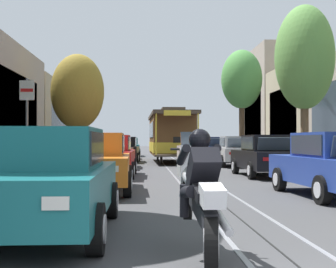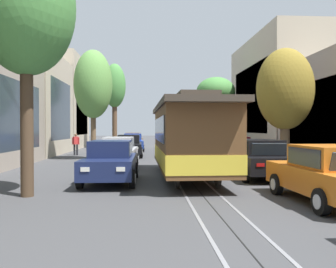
{
  "view_description": "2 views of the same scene",
  "coord_description": "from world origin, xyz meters",
  "px_view_note": "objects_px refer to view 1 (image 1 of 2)",
  "views": [
    {
      "loc": [
        -1.71,
        -2.89,
        1.4
      ],
      "look_at": [
        -0.47,
        20.15,
        1.69
      ],
      "focal_mm": 48.97,
      "sensor_mm": 36.0,
      "label": 1
    },
    {
      "loc": [
        1.7,
        40.22,
        2.04
      ],
      "look_at": [
        -0.4,
        5.12,
        1.49
      ],
      "focal_mm": 38.37,
      "sensor_mm": 36.0,
      "label": 2
    }
  ],
  "objects_px": {
    "parked_car_black_mid_right": "(266,155)",
    "street_tree_kerb_right_second": "(304,58)",
    "parked_car_teal_near_left": "(46,180)",
    "street_tree_kerb_left_second": "(77,93)",
    "motorcycle_with_rider": "(200,191)",
    "parked_car_blue_second_right": "(333,164)",
    "street_sign_post": "(27,123)",
    "parked_car_red_mid_left": "(110,156)",
    "cable_car_trolley": "(170,136)",
    "parked_car_navy_fifth_right": "(217,149)",
    "parked_car_teal_far_left": "(129,147)",
    "parked_car_silver_fourth_right": "(236,151)",
    "parked_car_orange_sixth_left": "(123,148)",
    "street_tree_kerb_right_mid": "(242,80)",
    "parked_car_maroon_fourth_left": "(114,152)",
    "parked_car_orange_second_left": "(95,162)",
    "parked_car_black_fifth_left": "(124,149)"
  },
  "relations": [
    {
      "from": "parked_car_teal_far_left",
      "to": "cable_car_trolley",
      "type": "xyz_separation_m",
      "value": [
        2.96,
        -10.29,
        0.86
      ]
    },
    {
      "from": "parked_car_blue_second_right",
      "to": "motorcycle_with_rider",
      "type": "bearing_deg",
      "value": -125.31
    },
    {
      "from": "parked_car_black_mid_right",
      "to": "street_tree_kerb_right_second",
      "type": "relative_size",
      "value": 0.61
    },
    {
      "from": "parked_car_teal_far_left",
      "to": "parked_car_silver_fourth_right",
      "type": "xyz_separation_m",
      "value": [
        6.15,
        -15.2,
        0.0
      ]
    },
    {
      "from": "parked_car_red_mid_left",
      "to": "parked_car_navy_fifth_right",
      "type": "xyz_separation_m",
      "value": [
        6.05,
        11.98,
        0.0
      ]
    },
    {
      "from": "street_sign_post",
      "to": "parked_car_blue_second_right",
      "type": "bearing_deg",
      "value": -2.43
    },
    {
      "from": "parked_car_orange_second_left",
      "to": "street_tree_kerb_right_second",
      "type": "distance_m",
      "value": 11.41
    },
    {
      "from": "parked_car_orange_sixth_left",
      "to": "parked_car_black_mid_right",
      "type": "relative_size",
      "value": 1.01
    },
    {
      "from": "parked_car_silver_fourth_right",
      "to": "street_tree_kerb_right_mid",
      "type": "height_order",
      "value": "street_tree_kerb_right_mid"
    },
    {
      "from": "parked_car_teal_near_left",
      "to": "parked_car_silver_fourth_right",
      "type": "relative_size",
      "value": 0.99
    },
    {
      "from": "parked_car_black_mid_right",
      "to": "street_tree_kerb_left_second",
      "type": "height_order",
      "value": "street_tree_kerb_left_second"
    },
    {
      "from": "parked_car_silver_fourth_right",
      "to": "motorcycle_with_rider",
      "type": "bearing_deg",
      "value": -102.84
    },
    {
      "from": "parked_car_teal_near_left",
      "to": "parked_car_blue_second_right",
      "type": "xyz_separation_m",
      "value": [
        6.11,
        4.03,
        0.0
      ]
    },
    {
      "from": "parked_car_orange_second_left",
      "to": "street_tree_kerb_left_second",
      "type": "xyz_separation_m",
      "value": [
        -2.32,
        12.81,
        3.19
      ]
    },
    {
      "from": "street_tree_kerb_left_second",
      "to": "parked_car_orange_sixth_left",
      "type": "bearing_deg",
      "value": 75.9
    },
    {
      "from": "parked_car_red_mid_left",
      "to": "cable_car_trolley",
      "type": "relative_size",
      "value": 0.48
    },
    {
      "from": "parked_car_silver_fourth_right",
      "to": "cable_car_trolley",
      "type": "distance_m",
      "value": 5.92
    },
    {
      "from": "parked_car_orange_second_left",
      "to": "street_sign_post",
      "type": "height_order",
      "value": "street_sign_post"
    },
    {
      "from": "parked_car_black_fifth_left",
      "to": "motorcycle_with_rider",
      "type": "bearing_deg",
      "value": -85.36
    },
    {
      "from": "parked_car_maroon_fourth_left",
      "to": "parked_car_orange_sixth_left",
      "type": "bearing_deg",
      "value": 90.25
    },
    {
      "from": "motorcycle_with_rider",
      "to": "street_sign_post",
      "type": "relative_size",
      "value": 0.67
    },
    {
      "from": "parked_car_red_mid_left",
      "to": "cable_car_trolley",
      "type": "distance_m",
      "value": 11.75
    },
    {
      "from": "parked_car_teal_far_left",
      "to": "parked_car_navy_fifth_right",
      "type": "height_order",
      "value": "same"
    },
    {
      "from": "street_tree_kerb_left_second",
      "to": "street_sign_post",
      "type": "xyz_separation_m",
      "value": [
        0.78,
        -13.98,
        -2.19
      ]
    },
    {
      "from": "street_sign_post",
      "to": "parked_car_black_mid_right",
      "type": "bearing_deg",
      "value": 38.41
    },
    {
      "from": "parked_car_red_mid_left",
      "to": "parked_car_teal_far_left",
      "type": "distance_m",
      "value": 21.63
    },
    {
      "from": "parked_car_orange_second_left",
      "to": "street_tree_kerb_right_second",
      "type": "bearing_deg",
      "value": 39.58
    },
    {
      "from": "street_tree_kerb_right_mid",
      "to": "parked_car_black_mid_right",
      "type": "bearing_deg",
      "value": -98.81
    },
    {
      "from": "parked_car_orange_second_left",
      "to": "parked_car_maroon_fourth_left",
      "type": "xyz_separation_m",
      "value": [
        -0.17,
        10.44,
        0.0
      ]
    },
    {
      "from": "parked_car_red_mid_left",
      "to": "parked_car_maroon_fourth_left",
      "type": "relative_size",
      "value": 1.0
    },
    {
      "from": "parked_car_black_mid_right",
      "to": "parked_car_teal_near_left",
      "type": "bearing_deg",
      "value": -120.73
    },
    {
      "from": "parked_car_red_mid_left",
      "to": "parked_car_black_fifth_left",
      "type": "height_order",
      "value": "same"
    },
    {
      "from": "street_tree_kerb_left_second",
      "to": "motorcycle_with_rider",
      "type": "height_order",
      "value": "street_tree_kerb_left_second"
    },
    {
      "from": "cable_car_trolley",
      "to": "motorcycle_with_rider",
      "type": "xyz_separation_m",
      "value": [
        -1.05,
        -23.51,
        -0.87
      ]
    },
    {
      "from": "parked_car_black_mid_right",
      "to": "parked_car_navy_fifth_right",
      "type": "xyz_separation_m",
      "value": [
        0.09,
        12.24,
        0.0
      ]
    },
    {
      "from": "parked_car_navy_fifth_right",
      "to": "street_tree_kerb_right_mid",
      "type": "height_order",
      "value": "street_tree_kerb_right_mid"
    },
    {
      "from": "parked_car_blue_second_right",
      "to": "parked_car_silver_fourth_right",
      "type": "relative_size",
      "value": 1.01
    },
    {
      "from": "parked_car_teal_far_left",
      "to": "cable_car_trolley",
      "type": "bearing_deg",
      "value": -73.94
    },
    {
      "from": "parked_car_navy_fifth_right",
      "to": "street_sign_post",
      "type": "bearing_deg",
      "value": -112.67
    },
    {
      "from": "parked_car_red_mid_left",
      "to": "parked_car_silver_fourth_right",
      "type": "height_order",
      "value": "same"
    },
    {
      "from": "parked_car_orange_sixth_left",
      "to": "street_tree_kerb_left_second",
      "type": "xyz_separation_m",
      "value": [
        -2.1,
        -8.35,
        3.19
      ]
    },
    {
      "from": "parked_car_teal_far_left",
      "to": "street_sign_post",
      "type": "relative_size",
      "value": 1.51
    },
    {
      "from": "parked_car_teal_near_left",
      "to": "parked_car_orange_sixth_left",
      "type": "bearing_deg",
      "value": 90.13
    },
    {
      "from": "street_tree_kerb_right_second",
      "to": "motorcycle_with_rider",
      "type": "relative_size",
      "value": 3.68
    },
    {
      "from": "street_tree_kerb_right_second",
      "to": "street_sign_post",
      "type": "bearing_deg",
      "value": -140.8
    },
    {
      "from": "parked_car_orange_second_left",
      "to": "street_sign_post",
      "type": "relative_size",
      "value": 1.51
    },
    {
      "from": "parked_car_blue_second_right",
      "to": "street_sign_post",
      "type": "distance_m",
      "value": 7.56
    },
    {
      "from": "parked_car_orange_sixth_left",
      "to": "parked_car_teal_far_left",
      "type": "distance_m",
      "value": 5.52
    },
    {
      "from": "cable_car_trolley",
      "to": "street_tree_kerb_right_second",
      "type": "bearing_deg",
      "value": -61.56
    },
    {
      "from": "parked_car_blue_second_right",
      "to": "street_sign_post",
      "type": "relative_size",
      "value": 1.52
    }
  ]
}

